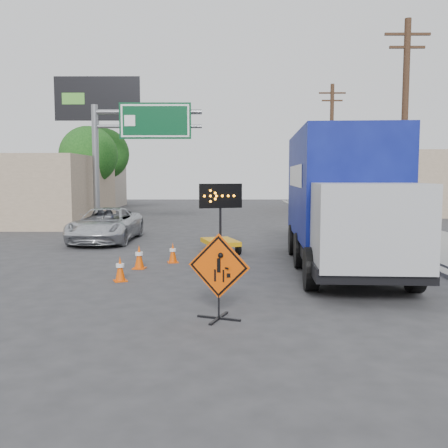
{
  "coord_description": "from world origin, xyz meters",
  "views": [
    {
      "loc": [
        0.87,
        -10.26,
        2.85
      ],
      "look_at": [
        0.81,
        3.22,
        1.55
      ],
      "focal_mm": 40.0,
      "sensor_mm": 36.0,
      "label": 1
    }
  ],
  "objects_px": {
    "construction_sign": "(219,274)",
    "arrow_board": "(220,237)",
    "box_truck": "(342,207)",
    "pickup_truck": "(106,225)"
  },
  "relations": [
    {
      "from": "arrow_board",
      "to": "construction_sign",
      "type": "bearing_deg",
      "value": -106.38
    },
    {
      "from": "construction_sign",
      "to": "pickup_truck",
      "type": "height_order",
      "value": "construction_sign"
    },
    {
      "from": "arrow_board",
      "to": "box_truck",
      "type": "height_order",
      "value": "box_truck"
    },
    {
      "from": "construction_sign",
      "to": "pickup_truck",
      "type": "distance_m",
      "value": 12.79
    },
    {
      "from": "construction_sign",
      "to": "arrow_board",
      "type": "distance_m",
      "value": 8.65
    },
    {
      "from": "arrow_board",
      "to": "box_truck",
      "type": "relative_size",
      "value": 0.29
    },
    {
      "from": "construction_sign",
      "to": "box_truck",
      "type": "bearing_deg",
      "value": 76.63
    },
    {
      "from": "arrow_board",
      "to": "pickup_truck",
      "type": "distance_m",
      "value": 5.89
    },
    {
      "from": "construction_sign",
      "to": "arrow_board",
      "type": "xyz_separation_m",
      "value": [
        -0.08,
        8.64,
        -0.32
      ]
    },
    {
      "from": "arrow_board",
      "to": "box_truck",
      "type": "distance_m",
      "value": 5.1
    }
  ]
}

